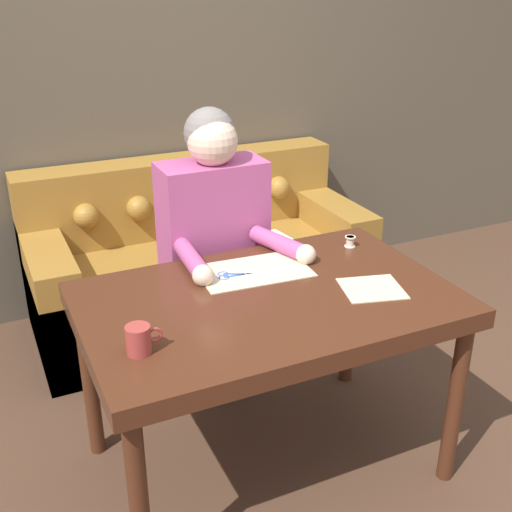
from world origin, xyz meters
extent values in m
plane|color=#4C3323|center=(0.00, 0.00, 0.00)|extent=(16.00, 16.00, 0.00)
cube|color=brown|center=(0.00, 1.77, 1.30)|extent=(8.00, 0.06, 2.60)
cube|color=#472314|center=(-0.05, 0.13, 0.72)|extent=(1.31, 0.84, 0.07)
cylinder|color=#472314|center=(-0.65, -0.22, 0.34)|extent=(0.06, 0.06, 0.68)
cylinder|color=#472314|center=(0.54, -0.22, 0.34)|extent=(0.06, 0.06, 0.68)
cylinder|color=#472314|center=(-0.65, 0.49, 0.34)|extent=(0.06, 0.06, 0.68)
cylinder|color=#472314|center=(0.54, 0.49, 0.34)|extent=(0.06, 0.06, 0.68)
cube|color=olive|center=(0.12, 1.32, 0.22)|extent=(1.78, 0.80, 0.44)
cube|color=olive|center=(0.12, 1.61, 0.65)|extent=(1.78, 0.22, 0.42)
cube|color=olive|center=(-0.67, 1.32, 0.30)|extent=(0.20, 0.80, 0.60)
cube|color=olive|center=(0.91, 1.32, 0.30)|extent=(0.20, 0.80, 0.60)
sphere|color=olive|center=(-0.43, 1.48, 0.65)|extent=(0.13, 0.13, 0.13)
sphere|color=olive|center=(-0.15, 1.48, 0.65)|extent=(0.13, 0.13, 0.13)
sphere|color=olive|center=(0.12, 1.48, 0.65)|extent=(0.13, 0.13, 0.13)
sphere|color=olive|center=(0.40, 1.48, 0.65)|extent=(0.13, 0.13, 0.13)
sphere|color=olive|center=(0.67, 1.48, 0.65)|extent=(0.13, 0.13, 0.13)
cube|color=white|center=(0.49, 1.22, 0.44)|extent=(0.30, 0.31, 0.00)
cylinder|color=#33281E|center=(-0.03, 0.72, 0.24)|extent=(0.28, 0.28, 0.47)
cube|color=#B24C84|center=(-0.03, 0.72, 0.78)|extent=(0.44, 0.22, 0.61)
sphere|color=beige|center=(-0.03, 0.70, 1.17)|extent=(0.20, 0.20, 0.20)
sphere|color=slate|center=(-0.03, 0.73, 1.20)|extent=(0.21, 0.21, 0.21)
cylinder|color=#B24C84|center=(-0.22, 0.46, 0.79)|extent=(0.09, 0.30, 0.07)
sphere|color=beige|center=(-0.23, 0.32, 0.79)|extent=(0.08, 0.08, 0.08)
cylinder|color=#B24C84|center=(0.16, 0.46, 0.79)|extent=(0.15, 0.30, 0.07)
sphere|color=beige|center=(0.20, 0.32, 0.79)|extent=(0.08, 0.08, 0.08)
cube|color=beige|center=(-0.02, 0.34, 0.75)|extent=(0.43, 0.28, 0.00)
cube|color=beige|center=(0.31, 0.02, 0.75)|extent=(0.26, 0.24, 0.00)
cube|color=silver|center=(0.01, 0.31, 0.75)|extent=(0.13, 0.02, 0.00)
cube|color=#2D569E|center=(-0.10, 0.32, 0.75)|extent=(0.08, 0.02, 0.00)
torus|color=#2D569E|center=(-0.14, 0.33, 0.75)|extent=(0.04, 0.04, 0.01)
cube|color=silver|center=(0.00, 0.29, 0.75)|extent=(0.12, 0.07, 0.00)
cube|color=#2D569E|center=(-0.10, 0.34, 0.75)|extent=(0.08, 0.05, 0.00)
torus|color=#2D569E|center=(-0.13, 0.36, 0.75)|extent=(0.04, 0.04, 0.01)
cylinder|color=silver|center=(-0.06, 0.32, 0.75)|extent=(0.01, 0.01, 0.01)
cylinder|color=#9E3833|center=(-0.56, -0.03, 0.80)|extent=(0.08, 0.08, 0.09)
torus|color=#9E3833|center=(-0.51, -0.03, 0.80)|extent=(0.05, 0.01, 0.05)
cylinder|color=beige|center=(0.45, 0.38, 0.77)|extent=(0.03, 0.03, 0.04)
cylinder|color=beige|center=(0.45, 0.38, 0.79)|extent=(0.04, 0.04, 0.00)
cylinder|color=beige|center=(0.45, 0.38, 0.75)|extent=(0.04, 0.04, 0.00)
camera|label=1|loc=(-0.93, -1.66, 1.80)|focal=45.00mm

